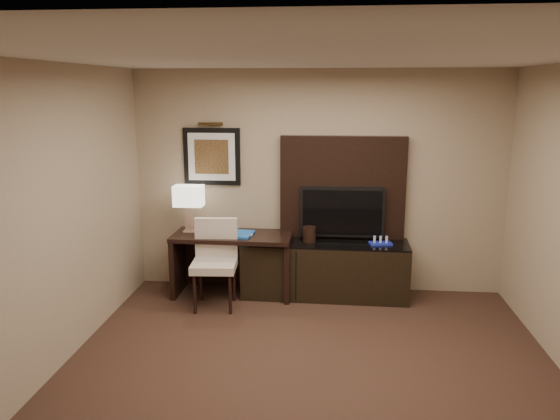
# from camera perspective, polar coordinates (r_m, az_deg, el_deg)

# --- Properties ---
(floor) EXTENTS (4.50, 5.00, 0.01)m
(floor) POSITION_cam_1_polar(r_m,az_deg,el_deg) (4.78, 2.86, -18.68)
(floor) COLOR #331E17
(floor) RESTS_ON ground
(ceiling) EXTENTS (4.50, 5.00, 0.01)m
(ceiling) POSITION_cam_1_polar(r_m,az_deg,el_deg) (4.08, 3.30, 15.75)
(ceiling) COLOR silver
(ceiling) RESTS_ON wall_back
(wall_back) EXTENTS (4.50, 0.01, 2.70)m
(wall_back) POSITION_cam_1_polar(r_m,az_deg,el_deg) (6.67, 3.97, 2.93)
(wall_back) COLOR #9F886B
(wall_back) RESTS_ON floor
(wall_left) EXTENTS (0.01, 5.00, 2.70)m
(wall_left) POSITION_cam_1_polar(r_m,az_deg,el_deg) (4.87, -24.46, -1.91)
(wall_left) COLOR #9F886B
(wall_left) RESTS_ON floor
(desk) EXTENTS (1.43, 0.63, 0.76)m
(desk) POSITION_cam_1_polar(r_m,az_deg,el_deg) (6.67, -4.96, -5.69)
(desk) COLOR black
(desk) RESTS_ON floor
(credenza) EXTENTS (1.98, 0.58, 0.68)m
(credenza) POSITION_cam_1_polar(r_m,az_deg,el_deg) (6.63, 4.69, -6.17)
(credenza) COLOR black
(credenza) RESTS_ON floor
(tv_wall_panel) EXTENTS (1.50, 0.12, 1.30)m
(tv_wall_panel) POSITION_cam_1_polar(r_m,az_deg,el_deg) (6.63, 6.54, 2.10)
(tv_wall_panel) COLOR black
(tv_wall_panel) RESTS_ON wall_back
(tv) EXTENTS (1.00, 0.08, 0.60)m
(tv) POSITION_cam_1_polar(r_m,az_deg,el_deg) (6.58, 6.50, -0.20)
(tv) COLOR black
(tv) RESTS_ON tv_wall_panel
(artwork) EXTENTS (0.70, 0.04, 0.70)m
(artwork) POSITION_cam_1_polar(r_m,az_deg,el_deg) (6.76, -7.12, 5.56)
(artwork) COLOR black
(artwork) RESTS_ON wall_back
(picture_light) EXTENTS (0.04, 0.04, 0.30)m
(picture_light) POSITION_cam_1_polar(r_m,az_deg,el_deg) (6.69, -7.29, 8.92)
(picture_light) COLOR #433115
(picture_light) RESTS_ON wall_back
(desk_chair) EXTENTS (0.53, 0.60, 1.03)m
(desk_chair) POSITION_cam_1_polar(r_m,az_deg,el_deg) (6.27, -6.88, -5.65)
(desk_chair) COLOR beige
(desk_chair) RESTS_ON floor
(table_lamp) EXTENTS (0.38, 0.26, 0.57)m
(table_lamp) POSITION_cam_1_polar(r_m,az_deg,el_deg) (6.68, -9.48, 0.11)
(table_lamp) COLOR #A57F67
(table_lamp) RESTS_ON desk
(desk_phone) EXTENTS (0.21, 0.20, 0.10)m
(desk_phone) POSITION_cam_1_polar(r_m,az_deg,el_deg) (6.59, -7.33, -2.07)
(desk_phone) COLOR black
(desk_phone) RESTS_ON desk
(blue_folder) EXTENTS (0.30, 0.38, 0.02)m
(blue_folder) POSITION_cam_1_polar(r_m,az_deg,el_deg) (6.52, -4.08, -2.53)
(blue_folder) COLOR #1A59AF
(blue_folder) RESTS_ON desk
(book) EXTENTS (0.16, 0.04, 0.21)m
(book) POSITION_cam_1_polar(r_m,az_deg,el_deg) (6.51, -4.24, -1.69)
(book) COLOR #C0AC96
(book) RESTS_ON desk
(ice_bucket) EXTENTS (0.16, 0.16, 0.18)m
(ice_bucket) POSITION_cam_1_polar(r_m,az_deg,el_deg) (6.51, 3.08, -2.53)
(ice_bucket) COLOR black
(ice_bucket) RESTS_ON credenza
(minibar_tray) EXTENTS (0.28, 0.20, 0.09)m
(minibar_tray) POSITION_cam_1_polar(r_m,az_deg,el_deg) (6.51, 10.46, -3.15)
(minibar_tray) COLOR #1927A8
(minibar_tray) RESTS_ON credenza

